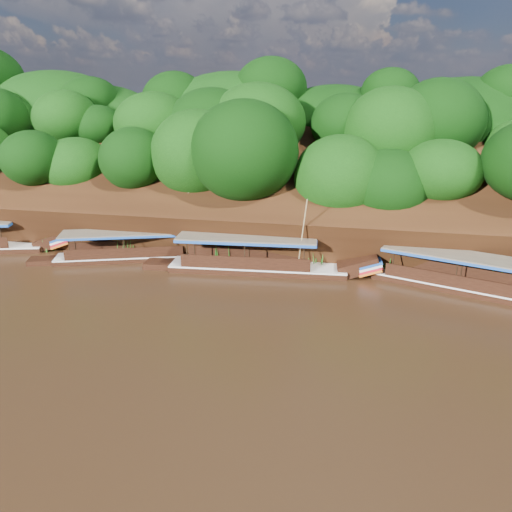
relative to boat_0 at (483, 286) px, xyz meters
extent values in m
plane|color=black|center=(-12.58, -7.04, -0.55)|extent=(160.00, 160.00, 0.00)
cube|color=black|center=(-12.58, 8.96, 2.95)|extent=(120.00, 16.12, 13.64)
cube|color=black|center=(-12.58, 18.96, -0.55)|extent=(120.00, 24.00, 12.00)
ellipsoid|color=#0D3F0A|center=(-42.58, 14.96, 8.45)|extent=(20.00, 10.00, 8.00)
ellipsoid|color=#0D3F0A|center=(-18.58, 7.96, 2.95)|extent=(18.00, 8.00, 6.40)
ellipsoid|color=#0D3F0A|center=(-12.58, 15.96, 8.65)|extent=(24.00, 11.00, 8.40)
cube|color=black|center=(-0.73, 0.26, -0.55)|extent=(12.69, 6.33, 0.89)
cube|color=silver|center=(-0.73, 0.26, -0.13)|extent=(12.71, 6.39, 0.10)
cube|color=brown|center=(-1.47, 0.53, 1.84)|extent=(10.20, 5.71, 0.12)
cube|color=#1848A1|center=(-1.47, 0.53, 1.72)|extent=(10.20, 5.71, 0.18)
cube|color=black|center=(-15.25, 1.16, -0.55)|extent=(13.02, 3.37, 0.97)
cube|color=silver|center=(-15.25, 1.16, -0.09)|extent=(13.03, 3.44, 0.11)
cube|color=black|center=(-8.02, 1.73, 0.20)|extent=(3.18, 2.01, 1.81)
cube|color=#1848A1|center=(-7.22, 1.80, 0.52)|extent=(1.72, 1.96, 0.66)
cube|color=red|center=(-7.22, 1.80, 0.16)|extent=(1.72, 1.96, 0.66)
cube|color=brown|center=(-16.05, 1.10, 2.03)|extent=(10.27, 3.50, 0.13)
cube|color=#1848A1|center=(-16.05, 1.10, 1.91)|extent=(10.27, 3.50, 0.19)
cylinder|color=tan|center=(-11.99, 0.77, 2.62)|extent=(0.72, 1.32, 5.22)
cube|color=black|center=(-25.18, 1.84, -0.55)|extent=(12.23, 6.02, 0.84)
cube|color=silver|center=(-25.18, 1.84, -0.15)|extent=(12.25, 6.07, 0.09)
cube|color=black|center=(-18.68, 4.14, 0.10)|extent=(3.23, 2.41, 1.65)
cube|color=#1848A1|center=(-17.96, 4.40, 0.38)|extent=(1.95, 2.00, 0.61)
cube|color=red|center=(-17.96, 4.40, 0.06)|extent=(1.95, 2.00, 0.61)
cube|color=brown|center=(-25.90, 1.59, 1.69)|extent=(9.83, 5.42, 0.11)
cube|color=#1848A1|center=(-25.90, 1.59, 1.57)|extent=(9.83, 5.42, 0.17)
cylinder|color=tan|center=(-21.62, 2.91, 2.31)|extent=(0.85, 1.39, 4.67)
cube|color=black|center=(-33.13, 2.87, 0.18)|extent=(3.26, 2.46, 1.74)
cube|color=#1848A1|center=(-32.40, 3.08, 0.50)|extent=(1.93, 2.14, 0.63)
cube|color=red|center=(-32.40, 3.08, 0.14)|extent=(1.93, 2.14, 0.63)
cone|color=#246318|center=(-33.52, 2.38, 0.30)|extent=(1.50, 1.50, 1.70)
cone|color=#246318|center=(-26.00, 2.18, 0.35)|extent=(1.50, 1.50, 1.80)
cone|color=#246318|center=(-18.32, 2.31, 0.26)|extent=(1.50, 1.50, 1.62)
cone|color=#246318|center=(-11.27, 2.56, 0.39)|extent=(1.50, 1.50, 1.88)
cone|color=#246318|center=(-6.19, 2.57, 0.37)|extent=(1.50, 1.50, 1.84)
cone|color=#246318|center=(1.33, 2.63, 0.34)|extent=(1.50, 1.50, 1.78)
camera|label=1|loc=(-8.18, -32.61, 12.14)|focal=35.00mm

